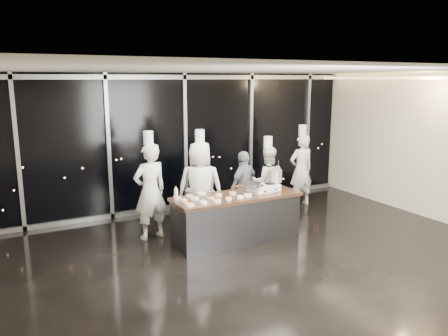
% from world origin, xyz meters
% --- Properties ---
extents(ground, '(9.00, 9.00, 0.00)m').
position_xyz_m(ground, '(0.00, 0.00, 0.00)').
color(ground, black).
rests_on(ground, ground).
extents(room_shell, '(9.02, 7.02, 3.21)m').
position_xyz_m(room_shell, '(0.18, 0.00, 2.25)').
color(room_shell, beige).
rests_on(room_shell, ground).
extents(window_wall, '(8.90, 0.11, 3.20)m').
position_xyz_m(window_wall, '(0.00, 3.43, 1.60)').
color(window_wall, black).
rests_on(window_wall, ground).
extents(demo_counter, '(2.46, 0.86, 0.90)m').
position_xyz_m(demo_counter, '(0.00, 0.90, 0.45)').
color(demo_counter, '#38383D').
rests_on(demo_counter, ground).
extents(stove, '(0.63, 0.44, 0.14)m').
position_xyz_m(stove, '(0.64, 0.93, 0.96)').
color(stove, white).
rests_on(stove, demo_counter).
extents(frying_pan, '(0.60, 0.38, 0.06)m').
position_xyz_m(frying_pan, '(0.34, 0.89, 1.07)').
color(frying_pan, slate).
rests_on(frying_pan, stove).
extents(stock_pot, '(0.28, 0.28, 0.25)m').
position_xyz_m(stock_pot, '(0.94, 0.98, 1.17)').
color(stock_pot, '#B9B9BC').
rests_on(stock_pot, stove).
extents(prep_bowls, '(1.38, 0.73, 0.05)m').
position_xyz_m(prep_bowls, '(-0.58, 0.88, 0.93)').
color(prep_bowls, white).
rests_on(prep_bowls, demo_counter).
extents(squeeze_bottle, '(0.07, 0.07, 0.26)m').
position_xyz_m(squeeze_bottle, '(-1.14, 1.11, 1.02)').
color(squeeze_bottle, silver).
rests_on(squeeze_bottle, demo_counter).
extents(chef_far_left, '(0.76, 0.57, 2.11)m').
position_xyz_m(chef_far_left, '(-1.41, 1.78, 0.96)').
color(chef_far_left, silver).
rests_on(chef_far_left, ground).
extents(chef_left, '(1.07, 0.91, 2.08)m').
position_xyz_m(chef_left, '(-0.38, 1.72, 0.94)').
color(chef_left, silver).
rests_on(chef_left, ground).
extents(chef_center, '(0.82, 0.68, 1.79)m').
position_xyz_m(chef_center, '(-0.29, 1.85, 0.79)').
color(chef_center, silver).
rests_on(chef_center, ground).
extents(guest, '(0.98, 0.71, 1.54)m').
position_xyz_m(guest, '(0.77, 1.93, 0.77)').
color(guest, '#151F39').
rests_on(guest, ground).
extents(chef_right, '(0.94, 0.83, 1.83)m').
position_xyz_m(chef_right, '(1.33, 1.87, 0.81)').
color(chef_right, silver).
rests_on(chef_right, ground).
extents(chef_side, '(0.66, 0.44, 1.99)m').
position_xyz_m(chef_side, '(2.57, 2.27, 0.90)').
color(chef_side, silver).
rests_on(chef_side, ground).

